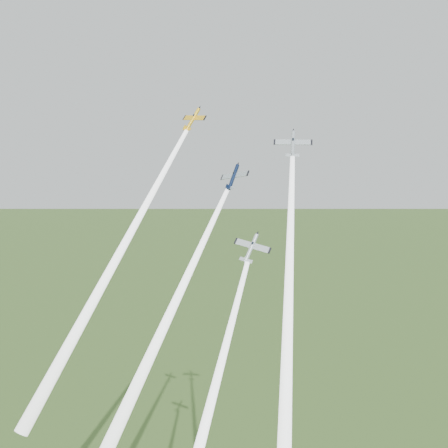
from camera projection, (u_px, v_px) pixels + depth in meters
plane_yellow at (193, 119)px, 126.95m from camera, size 9.03×7.08×7.26m
smoke_trail_yellow at (111, 269)px, 116.18m from camera, size 13.65×42.49×59.15m
plane_navy at (233, 177)px, 120.61m from camera, size 8.12×7.01×8.22m
smoke_trail_navy at (169, 316)px, 110.44m from camera, size 9.16×36.29×49.56m
plane_silver_right at (293, 144)px, 112.60m from camera, size 9.33×8.27×7.08m
smoke_trail_silver_right at (287, 344)px, 93.77m from camera, size 21.84×42.97×63.17m
plane_silver_low at (251, 248)px, 109.30m from camera, size 8.38×6.40×8.24m
smoke_trail_silver_low at (200, 445)px, 94.21m from camera, size 7.71×41.49×56.71m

